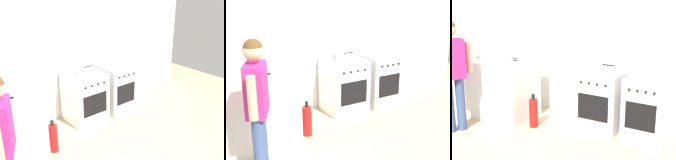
{
  "view_description": "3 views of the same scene",
  "coord_description": "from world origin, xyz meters",
  "views": [
    {
      "loc": [
        -2.03,
        -2.04,
        2.44
      ],
      "look_at": [
        0.22,
        0.69,
        1.04
      ],
      "focal_mm": 45.0,
      "sensor_mm": 36.0,
      "label": 1
    },
    {
      "loc": [
        -2.29,
        -2.8,
        2.24
      ],
      "look_at": [
        -0.2,
        0.81,
        0.83
      ],
      "focal_mm": 55.0,
      "sensor_mm": 36.0,
      "label": 2
    },
    {
      "loc": [
        2.29,
        -2.7,
        1.99
      ],
      "look_at": [
        0.1,
        0.93,
        0.84
      ],
      "focal_mm": 55.0,
      "sensor_mm": 36.0,
      "label": 3
    }
  ],
  "objects": [
    {
      "name": "knife_utility",
      "position": [
        -0.94,
        1.26,
        0.9
      ],
      "size": [
        0.23,
        0.16,
        0.01
      ],
      "color": "silver",
      "rests_on": "counter_unit"
    },
    {
      "name": "knife_bread",
      "position": [
        -1.19,
        1.35,
        0.9
      ],
      "size": [
        0.31,
        0.22,
        0.01
      ],
      "color": "silver",
      "rests_on": "counter_unit"
    },
    {
      "name": "back_wall",
      "position": [
        0.0,
        1.95,
        1.3
      ],
      "size": [
        6.0,
        0.1,
        2.6
      ],
      "primitive_type": "cube",
      "color": "silver",
      "rests_on": "ground"
    },
    {
      "name": "larder_cabinet",
      "position": [
        -2.3,
        1.68,
        1.0
      ],
      "size": [
        0.48,
        0.44,
        2.0
      ],
      "primitive_type": "cube",
      "color": "silver",
      "rests_on": "ground"
    },
    {
      "name": "oven_left",
      "position": [
        0.35,
        1.58,
        0.43
      ],
      "size": [
        0.61,
        0.62,
        0.85
      ],
      "color": "silver",
      "rests_on": "ground"
    },
    {
      "name": "knife_chef",
      "position": [
        -1.59,
        1.16,
        0.9
      ],
      "size": [
        0.29,
        0.16,
        0.01
      ],
      "color": "silver",
      "rests_on": "counter_unit"
    },
    {
      "name": "knife_paring",
      "position": [
        -1.0,
        1.33,
        0.91
      ],
      "size": [
        0.2,
        0.11,
        0.01
      ],
      "color": "silver",
      "rests_on": "counter_unit"
    },
    {
      "name": "person",
      "position": [
        -1.38,
        0.42,
        0.93
      ],
      "size": [
        0.33,
        0.52,
        1.57
      ],
      "color": "#384C7A",
      "rests_on": "ground"
    },
    {
      "name": "fire_extinguisher",
      "position": [
        -0.52,
        1.1,
        0.22
      ],
      "size": [
        0.13,
        0.13,
        0.5
      ],
      "color": "red",
      "rests_on": "ground"
    },
    {
      "name": "oven_right",
      "position": [
        1.02,
        1.58,
        0.43
      ],
      "size": [
        0.54,
        0.62,
        0.85
      ],
      "color": "silver",
      "rests_on": "ground"
    },
    {
      "name": "counter_unit",
      "position": [
        -1.35,
        1.2,
        0.45
      ],
      "size": [
        1.3,
        0.7,
        0.9
      ],
      "primitive_type": "cube",
      "color": "silver",
      "rests_on": "ground"
    },
    {
      "name": "pot",
      "position": [
        0.26,
        1.6,
        0.9
      ],
      "size": [
        0.35,
        0.17,
        0.11
      ],
      "color": "gray",
      "rests_on": "oven_left"
    }
  ]
}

